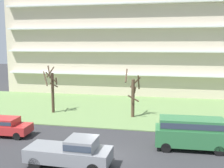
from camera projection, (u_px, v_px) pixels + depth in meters
ground at (109, 157)px, 18.82m from camera, size 160.00×160.00×0.00m
grass_lawn_strip at (133, 109)px, 32.40m from camera, size 80.00×16.00×0.08m
apartment_building at (144, 40)px, 44.27m from camera, size 42.72×11.94×16.81m
tree_far_left at (52, 89)px, 30.30m from camera, size 1.93×1.85×5.38m
tree_left at (133, 95)px, 28.53m from camera, size 1.61×1.60×5.14m
van_green_near_left at (191, 131)px, 19.93m from camera, size 5.27×2.18×2.36m
sedan_red_center_left at (5, 126)px, 22.99m from camera, size 4.45×1.94×1.57m
pickup_gray_center_right at (72, 152)px, 17.10m from camera, size 5.45×2.14×1.95m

